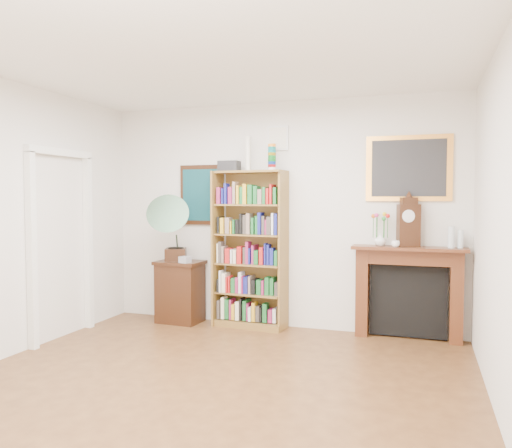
{
  "coord_description": "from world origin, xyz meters",
  "views": [
    {
      "loc": [
        1.72,
        -3.49,
        1.61
      ],
      "look_at": [
        0.01,
        1.6,
        1.33
      ],
      "focal_mm": 35.0,
      "sensor_mm": 36.0,
      "label": 1
    }
  ],
  "objects_px": {
    "fireplace": "(408,285)",
    "bottle_right": "(461,239)",
    "cd_stack": "(185,260)",
    "flower_vase": "(380,240)",
    "mantel_clock": "(408,223)",
    "bottle_left": "(451,237)",
    "bookshelf": "(250,240)",
    "teacup": "(396,244)",
    "gramophone": "(170,224)",
    "side_cabinet": "(180,292)"
  },
  "relations": [
    {
      "from": "bottle_right",
      "to": "flower_vase",
      "type": "bearing_deg",
      "value": -179.31
    },
    {
      "from": "flower_vase",
      "to": "bottle_right",
      "type": "xyz_separation_m",
      "value": [
        0.85,
        0.01,
        0.03
      ]
    },
    {
      "from": "fireplace",
      "to": "bottle_right",
      "type": "relative_size",
      "value": 6.31
    },
    {
      "from": "flower_vase",
      "to": "cd_stack",
      "type": "bearing_deg",
      "value": -174.51
    },
    {
      "from": "fireplace",
      "to": "gramophone",
      "type": "relative_size",
      "value": 1.47
    },
    {
      "from": "cd_stack",
      "to": "bookshelf",
      "type": "bearing_deg",
      "value": 12.98
    },
    {
      "from": "teacup",
      "to": "gramophone",
      "type": "bearing_deg",
      "value": -177.38
    },
    {
      "from": "fireplace",
      "to": "bottle_right",
      "type": "height_order",
      "value": "bottle_right"
    },
    {
      "from": "teacup",
      "to": "bottle_right",
      "type": "xyz_separation_m",
      "value": [
        0.68,
        0.11,
        0.06
      ]
    },
    {
      "from": "gramophone",
      "to": "mantel_clock",
      "type": "relative_size",
      "value": 1.55
    },
    {
      "from": "teacup",
      "to": "fireplace",
      "type": "bearing_deg",
      "value": 44.33
    },
    {
      "from": "gramophone",
      "to": "teacup",
      "type": "distance_m",
      "value": 2.76
    },
    {
      "from": "mantel_clock",
      "to": "teacup",
      "type": "relative_size",
      "value": 6.09
    },
    {
      "from": "mantel_clock",
      "to": "bottle_right",
      "type": "xyz_separation_m",
      "value": [
        0.55,
        0.01,
        -0.17
      ]
    },
    {
      "from": "teacup",
      "to": "cd_stack",
      "type": "bearing_deg",
      "value": -177.01
    },
    {
      "from": "cd_stack",
      "to": "bottle_left",
      "type": "bearing_deg",
      "value": 4.0
    },
    {
      "from": "bottle_left",
      "to": "teacup",
      "type": "bearing_deg",
      "value": -171.65
    },
    {
      "from": "bookshelf",
      "to": "teacup",
      "type": "height_order",
      "value": "bookshelf"
    },
    {
      "from": "cd_stack",
      "to": "teacup",
      "type": "xyz_separation_m",
      "value": [
        2.54,
        0.13,
        0.26
      ]
    },
    {
      "from": "gramophone",
      "to": "teacup",
      "type": "bearing_deg",
      "value": -19.89
    },
    {
      "from": "mantel_clock",
      "to": "teacup",
      "type": "distance_m",
      "value": 0.28
    },
    {
      "from": "mantel_clock",
      "to": "bottle_left",
      "type": "bearing_deg",
      "value": -21.3
    },
    {
      "from": "fireplace",
      "to": "mantel_clock",
      "type": "bearing_deg",
      "value": -99.98
    },
    {
      "from": "teacup",
      "to": "bottle_right",
      "type": "bearing_deg",
      "value": 8.8
    },
    {
      "from": "flower_vase",
      "to": "mantel_clock",
      "type": "bearing_deg",
      "value": -0.15
    },
    {
      "from": "fireplace",
      "to": "cd_stack",
      "type": "height_order",
      "value": "fireplace"
    },
    {
      "from": "fireplace",
      "to": "bookshelf",
      "type": "bearing_deg",
      "value": -176.63
    },
    {
      "from": "mantel_clock",
      "to": "bottle_right",
      "type": "relative_size",
      "value": 2.77
    },
    {
      "from": "flower_vase",
      "to": "gramophone",
      "type": "bearing_deg",
      "value": -175.11
    },
    {
      "from": "bookshelf",
      "to": "teacup",
      "type": "distance_m",
      "value": 1.75
    },
    {
      "from": "bottle_left",
      "to": "side_cabinet",
      "type": "bearing_deg",
      "value": -178.48
    },
    {
      "from": "mantel_clock",
      "to": "flower_vase",
      "type": "distance_m",
      "value": 0.36
    },
    {
      "from": "gramophone",
      "to": "bottle_left",
      "type": "xyz_separation_m",
      "value": [
        3.34,
        0.21,
        -0.1
      ]
    },
    {
      "from": "fireplace",
      "to": "gramophone",
      "type": "distance_m",
      "value": 2.98
    },
    {
      "from": "bottle_left",
      "to": "fireplace",
      "type": "bearing_deg",
      "value": 173.38
    },
    {
      "from": "side_cabinet",
      "to": "bottle_left",
      "type": "distance_m",
      "value": 3.36
    },
    {
      "from": "bottle_left",
      "to": "bottle_right",
      "type": "xyz_separation_m",
      "value": [
        0.1,
        0.02,
        -0.02
      ]
    },
    {
      "from": "bookshelf",
      "to": "teacup",
      "type": "relative_size",
      "value": 24.61
    },
    {
      "from": "mantel_clock",
      "to": "teacup",
      "type": "height_order",
      "value": "mantel_clock"
    },
    {
      "from": "fireplace",
      "to": "teacup",
      "type": "height_order",
      "value": "teacup"
    },
    {
      "from": "cd_stack",
      "to": "teacup",
      "type": "bearing_deg",
      "value": 2.99
    },
    {
      "from": "gramophone",
      "to": "teacup",
      "type": "xyz_separation_m",
      "value": [
        2.76,
        0.13,
        -0.18
      ]
    },
    {
      "from": "bookshelf",
      "to": "side_cabinet",
      "type": "height_order",
      "value": "bookshelf"
    },
    {
      "from": "teacup",
      "to": "flower_vase",
      "type": "bearing_deg",
      "value": 151.54
    },
    {
      "from": "fireplace",
      "to": "bottle_right",
      "type": "distance_m",
      "value": 0.77
    },
    {
      "from": "side_cabinet",
      "to": "bottle_right",
      "type": "bearing_deg",
      "value": 4.94
    },
    {
      "from": "fireplace",
      "to": "teacup",
      "type": "bearing_deg",
      "value": -134.91
    },
    {
      "from": "fireplace",
      "to": "flower_vase",
      "type": "height_order",
      "value": "flower_vase"
    },
    {
      "from": "mantel_clock",
      "to": "bottle_right",
      "type": "height_order",
      "value": "mantel_clock"
    },
    {
      "from": "side_cabinet",
      "to": "fireplace",
      "type": "xyz_separation_m",
      "value": [
        2.83,
        0.14,
        0.22
      ]
    }
  ]
}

